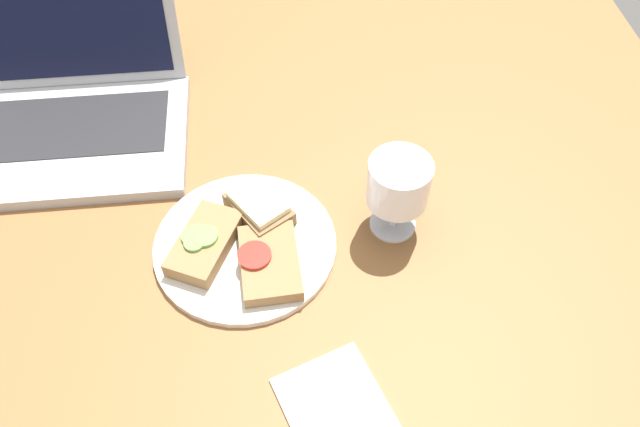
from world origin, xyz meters
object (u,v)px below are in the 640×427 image
(sandwich_with_cucumber, at_px, (205,243))
(wine_glass, at_px, (398,186))
(sandwich_with_cheese, at_px, (259,207))
(laptop, at_px, (72,107))
(napkin, at_px, (335,405))
(plate, at_px, (245,245))
(sandwich_with_tomato, at_px, (267,262))

(sandwich_with_cucumber, distance_m, wine_glass, 0.27)
(sandwich_with_cheese, xyz_separation_m, wine_glass, (0.18, -0.03, 0.06))
(laptop, relative_size, napkin, 2.86)
(sandwich_with_cheese, height_order, sandwich_with_cucumber, sandwich_with_cheese)
(wine_glass, distance_m, laptop, 0.53)
(plate, relative_size, wine_glass, 2.01)
(plate, distance_m, sandwich_with_cucumber, 0.06)
(sandwich_with_cucumber, distance_m, laptop, 0.34)
(sandwich_with_tomato, xyz_separation_m, wine_glass, (0.18, 0.06, 0.06))
(laptop, xyz_separation_m, napkin, (0.35, -0.50, -0.04))
(sandwich_with_cucumber, distance_m, sandwich_with_tomato, 0.09)
(plate, height_order, sandwich_with_cheese, sandwich_with_cheese)
(sandwich_with_cucumber, height_order, sandwich_with_tomato, sandwich_with_cucumber)
(sandwich_with_cheese, height_order, sandwich_with_tomato, sandwich_with_cheese)
(sandwich_with_cheese, height_order, laptop, laptop)
(plate, height_order, sandwich_with_tomato, sandwich_with_tomato)
(sandwich_with_cheese, height_order, wine_glass, wine_glass)
(laptop, bearing_deg, sandwich_with_cheese, -37.94)
(sandwich_with_cucumber, bearing_deg, wine_glass, 4.88)
(sandwich_with_tomato, relative_size, laptop, 0.34)
(sandwich_with_cheese, xyz_separation_m, laptop, (-0.28, 0.22, 0.01))
(sandwich_with_tomato, bearing_deg, sandwich_with_cheese, 94.28)
(laptop, bearing_deg, napkin, -54.68)
(wine_glass, height_order, laptop, laptop)
(sandwich_with_cheese, relative_size, sandwich_with_tomato, 0.93)
(sandwich_with_cucumber, xyz_separation_m, wine_glass, (0.26, 0.02, 0.06))
(plate, xyz_separation_m, sandwich_with_cucumber, (-0.05, -0.00, 0.02))
(sandwich_with_cucumber, height_order, napkin, sandwich_with_cucumber)
(sandwich_with_cheese, bearing_deg, napkin, -75.33)
(sandwich_with_cheese, bearing_deg, sandwich_with_cucumber, -145.30)
(plate, bearing_deg, napkin, -67.74)
(sandwich_with_cheese, relative_size, sandwich_with_cucumber, 0.83)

